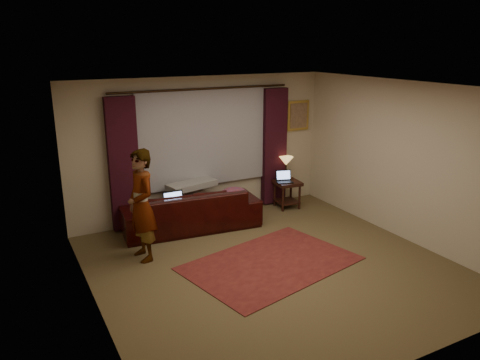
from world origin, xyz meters
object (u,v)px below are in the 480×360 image
laptop_sofa (176,201)px  end_table (287,194)px  sofa (190,202)px  person (142,206)px  tiffany_lamp (286,168)px  laptop_table (285,177)px

laptop_sofa → end_table: laptop_sofa is taller
sofa → laptop_sofa: sofa is taller
sofa → person: 1.40m
tiffany_lamp → laptop_table: (-0.15, -0.20, -0.12)m
end_table → tiffany_lamp: (0.07, 0.17, 0.50)m
sofa → tiffany_lamp: bearing=-167.2°
laptop_table → person: 3.22m
end_table → laptop_table: size_ratio=1.65×
laptop_sofa → tiffany_lamp: (2.50, 0.45, 0.16)m
tiffany_lamp → sofa: bearing=-173.0°
sofa → end_table: (2.10, 0.10, -0.21)m
tiffany_lamp → person: bearing=-161.9°
end_table → laptop_table: bearing=-160.1°
person → laptop_table: bearing=99.0°
tiffany_lamp → laptop_table: bearing=-127.9°
tiffany_lamp → laptop_table: tiffany_lamp is taller
sofa → end_table: size_ratio=4.40×
end_table → person: (-3.19, -0.90, 0.58)m
end_table → tiffany_lamp: 0.53m
sofa → laptop_table: bearing=-172.3°
sofa → tiffany_lamp: (2.17, 0.27, 0.29)m
sofa → person: person is taller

